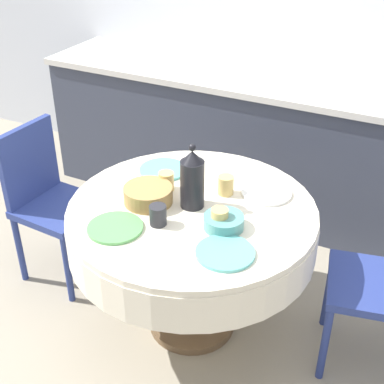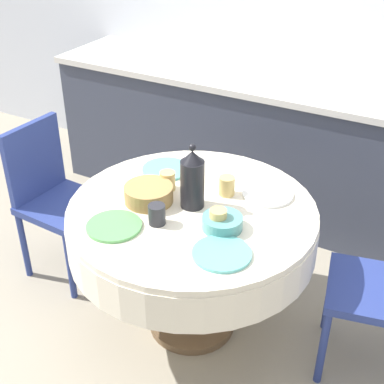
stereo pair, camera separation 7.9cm
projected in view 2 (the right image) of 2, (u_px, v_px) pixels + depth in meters
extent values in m
plane|color=#9E937F|center=(192.00, 323.00, 2.80)|extent=(12.00, 12.00, 0.00)
cube|color=silver|center=(317.00, 7.00, 3.31)|extent=(7.00, 0.05, 2.60)
cube|color=#383D4C|center=(285.00, 152.00, 3.51)|extent=(3.20, 0.60, 0.88)
cube|color=beige|center=(292.00, 85.00, 3.27)|extent=(3.24, 0.64, 0.04)
cylinder|color=brown|center=(192.00, 320.00, 2.79)|extent=(0.44, 0.44, 0.04)
cylinder|color=brown|center=(192.00, 283.00, 2.65)|extent=(0.11, 0.11, 0.47)
cylinder|color=silver|center=(192.00, 229.00, 2.48)|extent=(1.15, 1.15, 0.18)
cylinder|color=silver|center=(192.00, 210.00, 2.43)|extent=(1.14, 1.14, 0.03)
cube|color=navy|center=(374.00, 290.00, 2.35)|extent=(0.47, 0.47, 0.04)
cylinder|color=navy|center=(323.00, 348.00, 2.37)|extent=(0.04, 0.04, 0.43)
cylinder|color=navy|center=(329.00, 296.00, 2.66)|extent=(0.04, 0.04, 0.43)
cube|color=navy|center=(64.00, 205.00, 2.95)|extent=(0.42, 0.42, 0.04)
cube|color=navy|center=(34.00, 160.00, 2.91)|extent=(0.06, 0.38, 0.43)
cylinder|color=navy|center=(112.00, 234.00, 3.12)|extent=(0.04, 0.04, 0.43)
cylinder|color=navy|center=(70.00, 266.00, 2.86)|extent=(0.04, 0.04, 0.43)
cylinder|color=navy|center=(68.00, 216.00, 3.28)|extent=(0.04, 0.04, 0.43)
cylinder|color=navy|center=(24.00, 245.00, 3.02)|extent=(0.04, 0.04, 0.43)
cylinder|color=#5BA85B|center=(114.00, 226.00, 2.28)|extent=(0.24, 0.24, 0.01)
cylinder|color=#28282D|center=(157.00, 214.00, 2.29)|extent=(0.07, 0.07, 0.09)
cylinder|color=#60BCB7|center=(222.00, 253.00, 2.12)|extent=(0.24, 0.24, 0.01)
cylinder|color=#DBB766|center=(218.00, 219.00, 2.26)|extent=(0.07, 0.07, 0.09)
cylinder|color=#60BCB7|center=(166.00, 169.00, 2.71)|extent=(0.24, 0.24, 0.01)
cylinder|color=#DBB766|center=(168.00, 181.00, 2.53)|extent=(0.07, 0.07, 0.09)
cylinder|color=white|center=(268.00, 194.00, 2.51)|extent=(0.24, 0.24, 0.01)
cylinder|color=#DBB766|center=(227.00, 186.00, 2.49)|extent=(0.07, 0.07, 0.09)
cylinder|color=black|center=(192.00, 184.00, 2.37)|extent=(0.11, 0.11, 0.23)
cone|color=black|center=(192.00, 156.00, 2.30)|extent=(0.10, 0.10, 0.05)
sphere|color=black|center=(192.00, 148.00, 2.28)|extent=(0.03, 0.03, 0.03)
cylinder|color=#AD844C|center=(149.00, 194.00, 2.45)|extent=(0.22, 0.22, 0.08)
cylinder|color=#569993|center=(222.00, 223.00, 2.26)|extent=(0.17, 0.17, 0.06)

